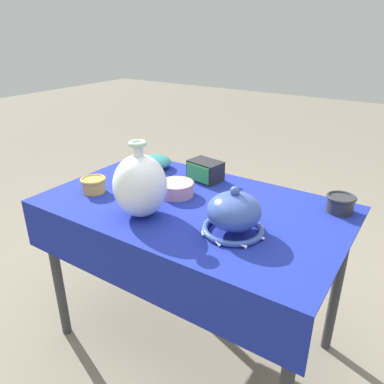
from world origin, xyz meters
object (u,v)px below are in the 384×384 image
(mosaic_tile_box, at_px, (205,171))
(cup_wide_ochre, at_px, (94,184))
(vase_tall_bulbous, at_px, (140,185))
(pot_squat_rose, at_px, (176,189))
(vase_dome_bell, at_px, (234,214))
(bowl_shallow_teal, at_px, (155,162))
(cup_wide_charcoal, at_px, (340,203))

(mosaic_tile_box, distance_m, cup_wide_ochre, 0.51)
(mosaic_tile_box, bearing_deg, vase_tall_bulbous, -83.07)
(pot_squat_rose, distance_m, cup_wide_ochre, 0.37)
(vase_tall_bulbous, relative_size, mosaic_tile_box, 1.78)
(cup_wide_ochre, bearing_deg, vase_tall_bulbous, -8.80)
(cup_wide_ochre, bearing_deg, vase_dome_bell, 2.49)
(bowl_shallow_teal, distance_m, pot_squat_rose, 0.35)
(cup_wide_charcoal, bearing_deg, bowl_shallow_teal, -178.72)
(vase_tall_bulbous, relative_size, vase_dome_bell, 1.26)
(vase_tall_bulbous, relative_size, cup_wide_charcoal, 2.59)
(cup_wide_ochre, bearing_deg, cup_wide_charcoal, 23.08)
(vase_dome_bell, distance_m, bowl_shallow_teal, 0.73)
(mosaic_tile_box, bearing_deg, cup_wide_ochre, -121.30)
(pot_squat_rose, distance_m, cup_wide_charcoal, 0.67)
(vase_dome_bell, distance_m, pot_squat_rose, 0.38)
(vase_tall_bulbous, distance_m, bowl_shallow_teal, 0.52)
(pot_squat_rose, bearing_deg, mosaic_tile_box, 86.93)
(vase_dome_bell, bearing_deg, mosaic_tile_box, 133.34)
(bowl_shallow_teal, xyz_separation_m, cup_wide_charcoal, (0.91, 0.02, 0.00))
(vase_dome_bell, bearing_deg, vase_tall_bulbous, -167.67)
(mosaic_tile_box, height_order, cup_wide_charcoal, mosaic_tile_box)
(vase_dome_bell, distance_m, cup_wide_charcoal, 0.46)
(vase_tall_bulbous, xyz_separation_m, pot_squat_rose, (0.00, 0.22, -0.09))
(vase_dome_bell, height_order, pot_squat_rose, vase_dome_bell)
(bowl_shallow_teal, bearing_deg, vase_tall_bulbous, -57.18)
(mosaic_tile_box, bearing_deg, pot_squat_rose, -84.02)
(mosaic_tile_box, xyz_separation_m, bowl_shallow_teal, (-0.29, -0.01, -0.01))
(vase_tall_bulbous, height_order, vase_dome_bell, vase_tall_bulbous)
(vase_dome_bell, xyz_separation_m, pot_squat_rose, (-0.35, 0.15, -0.04))
(vase_tall_bulbous, xyz_separation_m, cup_wide_charcoal, (0.63, 0.45, -0.09))
(vase_tall_bulbous, height_order, cup_wide_charcoal, vase_tall_bulbous)
(vase_tall_bulbous, distance_m, pot_squat_rose, 0.24)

